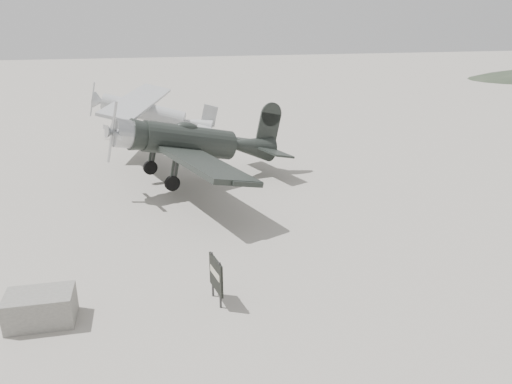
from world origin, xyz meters
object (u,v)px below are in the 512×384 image
highwing_monoplane (149,109)px  sign_board (216,275)px  lowwing_monoplane (197,142)px  equipment_block (41,308)px

highwing_monoplane → sign_board: bearing=-71.7°
lowwing_monoplane → sign_board: (-0.56, -10.78, -1.26)m
lowwing_monoplane → sign_board: lowwing_monoplane is taller
highwing_monoplane → equipment_block: size_ratio=6.41×
lowwing_monoplane → equipment_block: size_ratio=6.89×
highwing_monoplane → sign_board: highwing_monoplane is taller
lowwing_monoplane → highwing_monoplane: (-2.16, 9.85, -0.09)m
lowwing_monoplane → equipment_block: lowwing_monoplane is taller
lowwing_monoplane → highwing_monoplane: size_ratio=1.07×
lowwing_monoplane → sign_board: bearing=-112.6°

